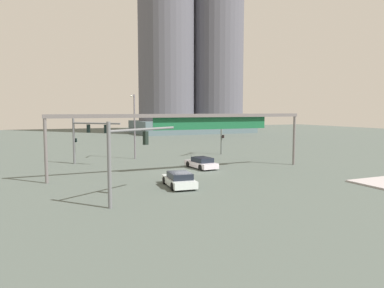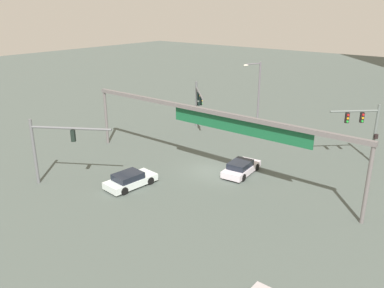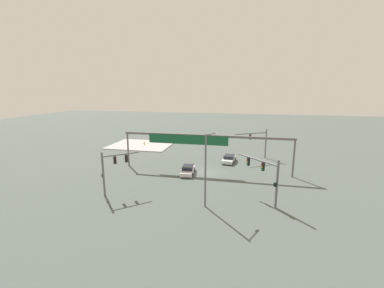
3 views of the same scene
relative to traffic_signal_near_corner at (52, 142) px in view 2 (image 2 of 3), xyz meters
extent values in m
plane|color=#4B554F|center=(8.47, 10.02, -3.71)|extent=(195.92, 195.92, 0.00)
cylinder|color=slate|center=(-1.37, -0.84, -0.95)|extent=(0.25, 0.25, 5.52)
cylinder|color=slate|center=(1.45, 0.89, 1.19)|extent=(5.74, 3.63, 0.19)
cube|color=black|center=(1.56, 0.96, 0.57)|extent=(0.41, 0.39, 0.95)
cylinder|color=red|center=(1.48, 1.10, 0.87)|extent=(0.20, 0.16, 0.20)
cylinder|color=orange|center=(1.48, 1.10, 0.57)|extent=(0.20, 0.16, 0.20)
cylinder|color=green|center=(1.48, 1.10, 0.27)|extent=(0.20, 0.16, 0.20)
cylinder|color=slate|center=(18.90, 21.64, -0.94)|extent=(0.25, 0.25, 5.53)
cylinder|color=slate|center=(17.25, 20.06, 1.24)|extent=(3.44, 3.29, 0.18)
cube|color=black|center=(17.83, 20.61, 0.63)|extent=(0.41, 0.41, 0.95)
cylinder|color=red|center=(17.94, 20.49, 0.92)|extent=(0.19, 0.18, 0.20)
cylinder|color=orange|center=(17.94, 20.49, 0.62)|extent=(0.19, 0.18, 0.20)
cylinder|color=green|center=(17.94, 20.49, 0.32)|extent=(0.19, 0.18, 0.20)
cube|color=black|center=(16.80, 19.63, 0.63)|extent=(0.41, 0.41, 0.95)
cylinder|color=red|center=(16.91, 19.52, 0.92)|extent=(0.19, 0.18, 0.20)
cylinder|color=orange|center=(16.91, 19.52, 0.62)|extent=(0.19, 0.18, 0.20)
cylinder|color=green|center=(16.91, 19.52, 0.32)|extent=(0.19, 0.18, 0.20)
cube|color=black|center=(19.08, 21.44, -1.16)|extent=(0.38, 0.38, 0.44)
cylinder|color=#5B5D61|center=(-1.31, 20.45, -0.98)|extent=(0.25, 0.25, 5.47)
cylinder|color=#5B5D61|center=(0.91, 18.16, 1.08)|extent=(4.58, 4.73, 0.19)
cube|color=black|center=(0.17, 18.92, 0.46)|extent=(0.41, 0.41, 0.95)
cylinder|color=red|center=(0.28, 19.03, 0.75)|extent=(0.18, 0.19, 0.20)
cylinder|color=orange|center=(0.28, 19.03, 0.45)|extent=(0.18, 0.19, 0.20)
cylinder|color=green|center=(0.28, 19.03, 0.15)|extent=(0.18, 0.19, 0.20)
cube|color=black|center=(1.81, 17.22, 0.46)|extent=(0.41, 0.41, 0.95)
cylinder|color=red|center=(1.93, 17.33, 0.75)|extent=(0.18, 0.19, 0.20)
cylinder|color=orange|center=(1.93, 17.33, 0.45)|extent=(0.18, 0.19, 0.20)
cylinder|color=green|center=(1.93, 17.33, 0.15)|extent=(0.18, 0.19, 0.20)
cube|color=black|center=(-1.12, 20.64, -0.96)|extent=(0.38, 0.38, 0.44)
cylinder|color=slate|center=(6.35, 21.89, 0.42)|extent=(0.20, 0.20, 8.26)
cylinder|color=slate|center=(5.95, 21.05, 4.40)|extent=(0.91, 1.73, 0.12)
ellipsoid|color=silver|center=(5.55, 20.22, 4.30)|extent=(0.53, 0.67, 0.20)
cylinder|color=#656060|center=(-4.74, 9.39, -0.94)|extent=(0.28, 0.28, 5.54)
cylinder|color=#656060|center=(21.69, 9.39, -0.94)|extent=(0.28, 0.28, 5.54)
cube|color=#656060|center=(8.47, 9.39, 2.01)|extent=(26.83, 0.35, 0.35)
cube|color=#165A34|center=(11.29, 9.61, 1.33)|extent=(12.82, 0.08, 1.47)
cube|color=silver|center=(5.12, 3.55, -3.27)|extent=(2.31, 4.44, 0.55)
cube|color=black|center=(5.10, 3.29, -2.75)|extent=(1.88, 2.38, 0.50)
cylinder|color=black|center=(4.37, 4.96, -3.39)|extent=(0.28, 0.66, 0.64)
cylinder|color=black|center=(6.14, 4.78, -3.39)|extent=(0.28, 0.66, 0.64)
cylinder|color=black|center=(4.11, 2.32, -3.39)|extent=(0.28, 0.66, 0.64)
cylinder|color=black|center=(5.87, 2.14, -3.39)|extent=(0.28, 0.66, 0.64)
cube|color=silver|center=(10.84, 11.38, -3.27)|extent=(2.20, 4.45, 0.55)
cube|color=black|center=(10.87, 11.12, -2.75)|extent=(1.79, 2.38, 0.50)
cylinder|color=black|center=(9.88, 12.63, -3.39)|extent=(0.28, 0.66, 0.64)
cylinder|color=black|center=(11.56, 12.79, -3.39)|extent=(0.28, 0.66, 0.64)
cylinder|color=black|center=(10.13, 9.97, -3.39)|extent=(0.28, 0.66, 0.64)
cylinder|color=black|center=(11.81, 10.13, -3.39)|extent=(0.28, 0.66, 0.64)
camera|label=1|loc=(-5.77, -23.66, 2.50)|focal=33.91mm
camera|label=2|loc=(27.31, -16.17, 10.30)|focal=36.75mm
camera|label=3|loc=(2.07, 47.97, 9.22)|focal=23.86mm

